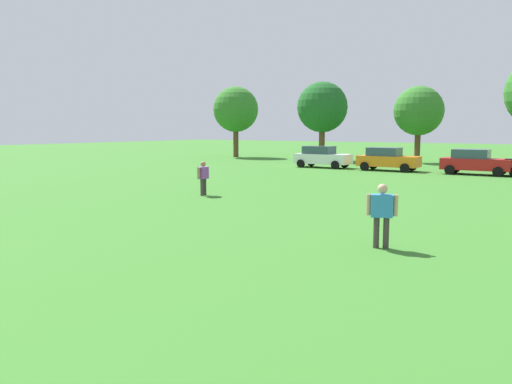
{
  "coord_description": "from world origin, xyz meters",
  "views": [
    {
      "loc": [
        10.7,
        -0.88,
        3.04
      ],
      "look_at": [
        4.06,
        9.34,
        1.5
      ],
      "focal_mm": 35.46,
      "sensor_mm": 36.0,
      "label": 1
    }
  ],
  "objects_px": {
    "parked_car_white_0": "(322,157)",
    "parked_car_orange_1": "(387,159)",
    "adult_bystander": "(382,210)",
    "tree_far_left": "(236,110)",
    "tree_center_left": "(419,111)",
    "bystander_near_trees": "(203,175)",
    "parked_car_red_2": "(475,162)",
    "tree_left": "(322,107)"
  },
  "relations": [
    {
      "from": "adult_bystander",
      "to": "parked_car_white_0",
      "type": "xyz_separation_m",
      "value": [
        -13.04,
        23.68,
        -0.13
      ]
    },
    {
      "from": "adult_bystander",
      "to": "tree_left",
      "type": "relative_size",
      "value": 0.22
    },
    {
      "from": "parked_car_orange_1",
      "to": "parked_car_red_2",
      "type": "xyz_separation_m",
      "value": [
        5.9,
        0.09,
        0.0
      ]
    },
    {
      "from": "parked_car_white_0",
      "to": "tree_center_left",
      "type": "height_order",
      "value": "tree_center_left"
    },
    {
      "from": "bystander_near_trees",
      "to": "parked_car_white_0",
      "type": "xyz_separation_m",
      "value": [
        -2.74,
        18.11,
        -0.07
      ]
    },
    {
      "from": "adult_bystander",
      "to": "tree_far_left",
      "type": "distance_m",
      "value": 42.29
    },
    {
      "from": "parked_car_orange_1",
      "to": "tree_left",
      "type": "distance_m",
      "value": 13.14
    },
    {
      "from": "parked_car_orange_1",
      "to": "tree_far_left",
      "type": "bearing_deg",
      "value": 156.38
    },
    {
      "from": "parked_car_white_0",
      "to": "parked_car_red_2",
      "type": "relative_size",
      "value": 1.0
    },
    {
      "from": "tree_far_left",
      "to": "tree_center_left",
      "type": "relative_size",
      "value": 1.1
    },
    {
      "from": "parked_car_red_2",
      "to": "tree_left",
      "type": "xyz_separation_m",
      "value": [
        -15.15,
        8.24,
        4.19
      ]
    },
    {
      "from": "adult_bystander",
      "to": "tree_center_left",
      "type": "height_order",
      "value": "tree_center_left"
    },
    {
      "from": "parked_car_white_0",
      "to": "tree_left",
      "type": "distance_m",
      "value": 10.03
    },
    {
      "from": "bystander_near_trees",
      "to": "tree_center_left",
      "type": "xyz_separation_m",
      "value": [
        1.94,
        27.93,
        3.66
      ]
    },
    {
      "from": "adult_bystander",
      "to": "parked_car_white_0",
      "type": "bearing_deg",
      "value": 99.48
    },
    {
      "from": "tree_center_left",
      "to": "parked_car_red_2",
      "type": "bearing_deg",
      "value": -56.52
    },
    {
      "from": "bystander_near_trees",
      "to": "parked_car_orange_1",
      "type": "height_order",
      "value": "parked_car_orange_1"
    },
    {
      "from": "tree_center_left",
      "to": "bystander_near_trees",
      "type": "bearing_deg",
      "value": -93.97
    },
    {
      "from": "tree_left",
      "to": "tree_far_left",
      "type": "bearing_deg",
      "value": 178.88
    },
    {
      "from": "adult_bystander",
      "to": "tree_center_left",
      "type": "xyz_separation_m",
      "value": [
        -8.37,
        33.5,
        3.61
      ]
    },
    {
      "from": "parked_car_orange_1",
      "to": "parked_car_red_2",
      "type": "bearing_deg",
      "value": 0.84
    },
    {
      "from": "adult_bystander",
      "to": "parked_car_orange_1",
      "type": "relative_size",
      "value": 0.38
    },
    {
      "from": "bystander_near_trees",
      "to": "parked_car_red_2",
      "type": "distance_m",
      "value": 19.95
    },
    {
      "from": "adult_bystander",
      "to": "bystander_near_trees",
      "type": "bearing_deg",
      "value": 132.26
    },
    {
      "from": "tree_center_left",
      "to": "parked_car_orange_1",
      "type": "bearing_deg",
      "value": -86.42
    },
    {
      "from": "tree_far_left",
      "to": "tree_left",
      "type": "bearing_deg",
      "value": -1.12
    },
    {
      "from": "tree_left",
      "to": "bystander_near_trees",
      "type": "bearing_deg",
      "value": -75.72
    },
    {
      "from": "adult_bystander",
      "to": "tree_far_left",
      "type": "height_order",
      "value": "tree_far_left"
    },
    {
      "from": "bystander_near_trees",
      "to": "parked_car_white_0",
      "type": "height_order",
      "value": "parked_car_white_0"
    },
    {
      "from": "parked_car_red_2",
      "to": "tree_far_left",
      "type": "xyz_separation_m",
      "value": [
        -25.4,
        8.44,
        4.19
      ]
    },
    {
      "from": "parked_car_red_2",
      "to": "tree_center_left",
      "type": "bearing_deg",
      "value": 123.48
    },
    {
      "from": "tree_far_left",
      "to": "tree_center_left",
      "type": "xyz_separation_m",
      "value": [
        18.88,
        1.41,
        -0.46
      ]
    },
    {
      "from": "tree_center_left",
      "to": "tree_far_left",
      "type": "bearing_deg",
      "value": -175.72
    },
    {
      "from": "bystander_near_trees",
      "to": "tree_far_left",
      "type": "height_order",
      "value": "tree_far_left"
    },
    {
      "from": "parked_car_orange_1",
      "to": "tree_center_left",
      "type": "xyz_separation_m",
      "value": [
        -0.62,
        9.94,
        3.73
      ]
    },
    {
      "from": "parked_car_orange_1",
      "to": "bystander_near_trees",
      "type": "bearing_deg",
      "value": -98.1
    },
    {
      "from": "parked_car_orange_1",
      "to": "tree_left",
      "type": "bearing_deg",
      "value": 138.02
    },
    {
      "from": "bystander_near_trees",
      "to": "tree_center_left",
      "type": "relative_size",
      "value": 0.23
    },
    {
      "from": "parked_car_white_0",
      "to": "parked_car_orange_1",
      "type": "xyz_separation_m",
      "value": [
        5.29,
        -0.13,
        0.0
      ]
    },
    {
      "from": "tree_left",
      "to": "tree_center_left",
      "type": "bearing_deg",
      "value": 10.59
    },
    {
      "from": "bystander_near_trees",
      "to": "parked_car_red_2",
      "type": "xyz_separation_m",
      "value": [
        8.45,
        18.07,
        -0.07
      ]
    },
    {
      "from": "adult_bystander",
      "to": "tree_far_left",
      "type": "xyz_separation_m",
      "value": [
        -27.25,
        32.08,
        4.07
      ]
    }
  ]
}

